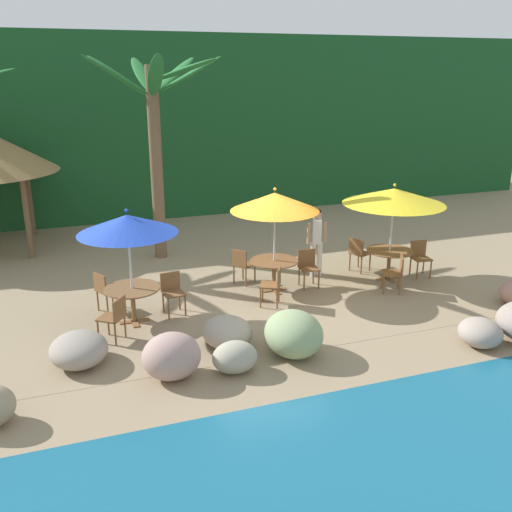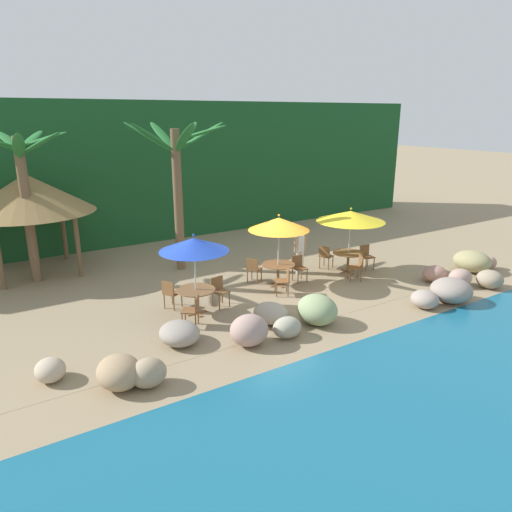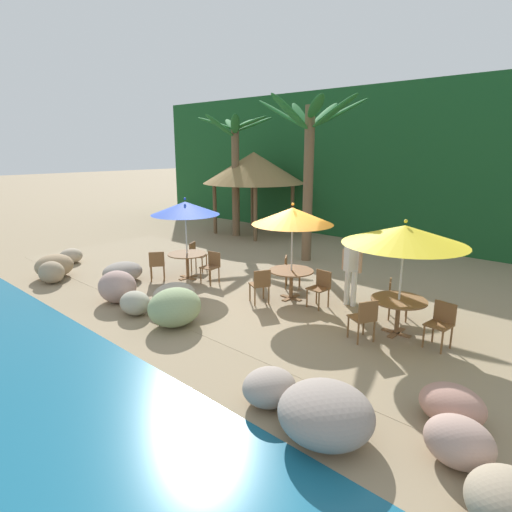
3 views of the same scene
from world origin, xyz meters
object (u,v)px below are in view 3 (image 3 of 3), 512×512
Objects in this scene: chair_yellow_inland at (395,296)px; palm_tree_nearest at (236,152)px; dining_table_blue at (187,258)px; dining_table_yellow at (399,305)px; chair_yellow_left at (364,317)px; palm_tree_second at (310,148)px; chair_orange_left at (261,284)px; chair_blue_left at (157,263)px; chair_orange_inland at (290,269)px; umbrella_blue at (185,208)px; umbrella_yellow at (405,235)px; chair_blue_inland at (196,254)px; umbrella_orange at (293,216)px; chair_orange_seaward at (321,286)px; dining_table_orange at (291,275)px; chair_blue_seaward at (212,265)px; palapa_hut at (254,168)px; chair_yellow_seaward at (441,321)px; waiter_in_white at (352,266)px.

chair_yellow_inland is 0.17× the size of palm_tree_nearest.
dining_table_blue is 6.17m from dining_table_yellow.
palm_tree_second is (-4.52, 4.39, 3.16)m from chair_yellow_left.
palm_tree_second is (-1.64, 4.17, 3.16)m from chair_orange_left.
chair_blue_left is 5.98m from palm_tree_second.
chair_orange_inland is 0.17× the size of palm_tree_nearest.
umbrella_yellow is (6.16, 0.44, 0.01)m from umbrella_blue.
chair_orange_inland is (2.72, 1.30, -0.10)m from dining_table_blue.
chair_blue_inland is 6.81m from umbrella_yellow.
chair_yellow_left is at bearing -21.50° from umbrella_orange.
palm_tree_nearest is at bearing 122.21° from dining_table_blue.
dining_table_orange is at bearing -178.28° from chair_orange_seaward.
chair_orange_left is (2.96, -0.14, -1.53)m from umbrella_blue.
chair_blue_inland and chair_orange_seaward have the same top height.
palm_tree_nearest is (-9.55, 4.95, 1.44)m from umbrella_yellow.
dining_table_yellow is 6.75m from palm_tree_second.
chair_blue_seaward is 2.48m from dining_table_orange.
chair_orange_seaward is 9.36m from palm_tree_nearest.
dining_table_blue is 7.43m from palapa_hut.
chair_yellow_left is (-0.31, -0.80, -0.10)m from dining_table_yellow.
chair_yellow_seaward is 1.48m from chair_yellow_inland.
chair_blue_inland is 6.64m from dining_table_yellow.
chair_blue_seaward is 5.04m from chair_yellow_left.
waiter_in_white reaches higher than chair_orange_seaward.
chair_yellow_seaward is (4.05, 0.57, 0.00)m from chair_orange_left.
dining_table_blue is at bearing -170.63° from chair_orange_seaward.
chair_blue_left is at bearing -120.11° from umbrella_blue.
palm_tree_nearest reaches higher than chair_orange_inland.
chair_blue_inland is 1.00× the size of chair_orange_inland.
chair_yellow_seaward is 1.41m from chair_yellow_left.
chair_blue_left is at bearing -169.86° from umbrella_yellow.
chair_yellow_seaward is at bearing 2.12° from chair_blue_seaward.
chair_orange_seaward is 2.90m from chair_yellow_seaward.
waiter_in_white is (3.77, 1.04, 0.47)m from chair_blue_seaward.
umbrella_blue is 0.98× the size of umbrella_yellow.
waiter_in_white reaches higher than chair_orange_inland.
chair_yellow_left is 0.51× the size of waiter_in_white.
waiter_in_white reaches higher than chair_blue_left.
dining_table_orange is at bearing -35.38° from palm_tree_nearest.
dining_table_orange is 2.52m from chair_yellow_inland.
chair_orange_seaward is 0.20× the size of palapa_hut.
chair_yellow_inland is at bearing -2.98° from waiter_in_white.
waiter_in_white is (5.03, 1.98, 0.47)m from chair_blue_left.
chair_orange_left is 9.25m from palapa_hut.
umbrella_blue reaches higher than chair_orange_left.
chair_yellow_left is 11.28m from palm_tree_nearest.
dining_table_blue is at bearing -168.36° from chair_yellow_inland.
chair_yellow_left is at bearing -4.29° from chair_orange_left.
umbrella_orange is at bearing -40.98° from palapa_hut.
umbrella_blue is 6.05m from chair_yellow_left.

